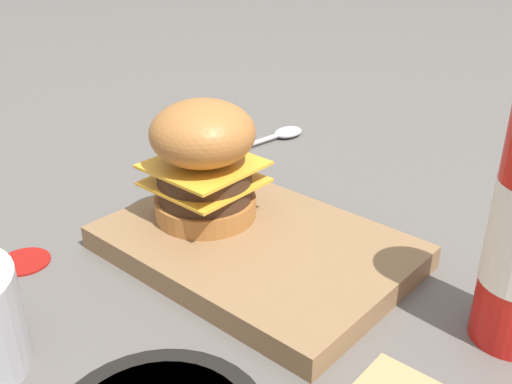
% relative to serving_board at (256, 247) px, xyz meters
% --- Properties ---
extents(ground_plane, '(6.00, 6.00, 0.00)m').
position_rel_serving_board_xyz_m(ground_plane, '(0.04, 0.01, -0.01)').
color(ground_plane, '#5B5651').
extents(serving_board, '(0.30, 0.21, 0.02)m').
position_rel_serving_board_xyz_m(serving_board, '(0.00, 0.00, 0.00)').
color(serving_board, olive).
rests_on(serving_board, ground_plane).
extents(burger, '(0.11, 0.11, 0.13)m').
position_rel_serving_board_xyz_m(burger, '(-0.07, -0.00, 0.08)').
color(burger, '#AD6B33').
rests_on(burger, serving_board).
extents(spoon, '(0.04, 0.17, 0.01)m').
position_rel_serving_board_xyz_m(spoon, '(-0.19, 0.27, -0.01)').
color(spoon, silver).
rests_on(spoon, ground_plane).
extents(ketchup_puddle, '(0.05, 0.05, 0.00)m').
position_rel_serving_board_xyz_m(ketchup_puddle, '(-0.17, -0.16, -0.01)').
color(ketchup_puddle, '#9E140F').
rests_on(ketchup_puddle, ground_plane).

